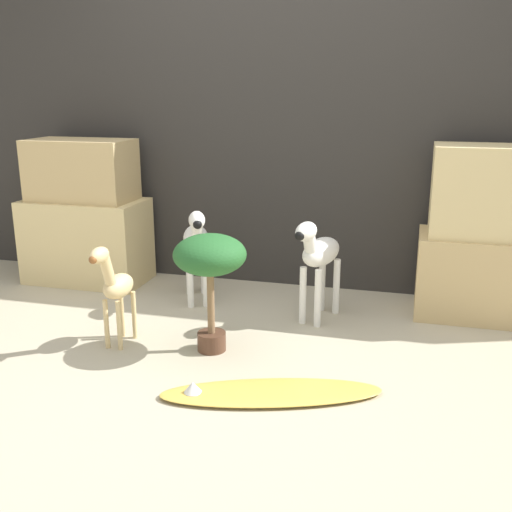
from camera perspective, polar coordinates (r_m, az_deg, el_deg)
The scene contains 9 objects.
ground_plane at distance 3.07m, azimuth -3.40°, elevation -10.34°, with size 14.00×14.00×0.00m, color #B2A88E.
wall_back at distance 4.11m, azimuth 2.60°, elevation 12.26°, with size 6.40×0.08×2.20m.
rock_pillar_left at distance 4.40m, azimuth -15.97°, elevation 3.54°, with size 0.84×0.45×1.01m.
rock_pillar_right at distance 3.81m, azimuth 21.63°, elevation 1.51°, with size 0.84×0.45×1.03m.
zebra_right at distance 3.52m, azimuth 5.96°, elevation 0.12°, with size 0.26×0.49×0.63m.
zebra_left at distance 3.82m, azimuth -5.70°, elevation 1.40°, with size 0.31×0.49×0.63m.
giraffe_figurine at distance 3.25m, azimuth -13.32°, elevation -2.61°, with size 0.14×0.36×0.58m.
potted_palm_front at distance 3.07m, azimuth -4.41°, elevation -0.54°, with size 0.38×0.38×0.63m.
surfboard at distance 2.79m, azimuth 1.23°, elevation -12.84°, with size 1.05×0.57×0.08m.
Camera 1 is at (0.89, -2.61, 1.35)m, focal length 42.00 mm.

